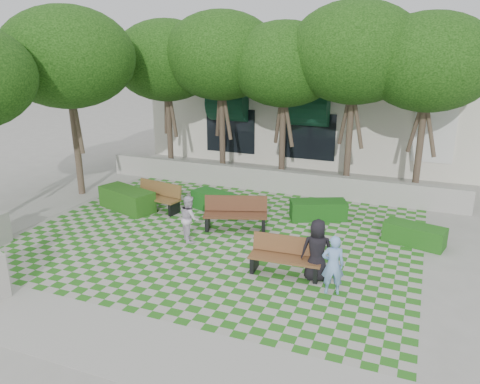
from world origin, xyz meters
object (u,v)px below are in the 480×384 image
at_px(person_blue, 333,265).
at_px(hedge_midleft, 217,202).
at_px(hedge_east, 414,235).
at_px(person_white, 189,218).
at_px(bench_mid, 236,214).
at_px(hedge_west, 127,199).
at_px(person_dark, 317,250).
at_px(bench_east, 286,257).
at_px(hedge_midright, 318,210).
at_px(bench_west, 157,197).

bearing_deg(person_blue, hedge_midleft, -59.66).
bearing_deg(hedge_east, person_white, -160.79).
distance_m(bench_mid, hedge_west, 4.40).
bearing_deg(person_dark, bench_mid, -51.40).
height_order(hedge_east, person_white, person_white).
xyz_separation_m(hedge_midleft, person_white, (0.31, -2.70, 0.38)).
distance_m(bench_east, bench_mid, 3.40).
bearing_deg(hedge_midleft, person_white, -83.39).
bearing_deg(person_dark, hedge_east, -139.23).
distance_m(hedge_midright, person_blue, 5.07).
xyz_separation_m(bench_mid, person_blue, (3.74, -2.95, 0.24)).
bearing_deg(hedge_midleft, hedge_midright, 8.83).
relative_size(hedge_west, person_blue, 1.47).
bearing_deg(person_dark, person_blue, 118.13).
relative_size(hedge_midright, person_dark, 1.16).
height_order(bench_west, person_white, person_white).
bearing_deg(hedge_west, person_blue, -21.61).
distance_m(hedge_midright, person_white, 4.63).
bearing_deg(bench_west, bench_east, -17.84).
bearing_deg(hedge_midright, hedge_east, -17.80).
relative_size(bench_east, hedge_midleft, 1.00).
bearing_deg(hedge_midleft, bench_mid, -46.40).
bearing_deg(hedge_midright, person_white, -135.01).
bearing_deg(bench_mid, person_white, -144.01).
bearing_deg(bench_east, hedge_west, 155.50).
bearing_deg(bench_west, bench_mid, -1.07).
xyz_separation_m(bench_mid, bench_west, (-3.36, 0.66, -0.03)).
distance_m(bench_west, hedge_midleft, 2.20).
bearing_deg(bench_east, bench_west, 148.98).
xyz_separation_m(hedge_west, person_blue, (8.12, -3.22, 0.37)).
xyz_separation_m(hedge_east, person_white, (-6.43, -2.24, 0.41)).
bearing_deg(hedge_east, bench_mid, -170.91).
distance_m(bench_east, person_white, 3.53).
xyz_separation_m(bench_east, hedge_midright, (-0.11, 4.28, -0.15)).
xyz_separation_m(bench_east, hedge_east, (3.06, 3.26, -0.17)).
relative_size(hedge_midleft, person_white, 1.35).
bearing_deg(person_dark, hedge_midright, -92.61).
bearing_deg(hedge_midright, bench_west, -167.67).
xyz_separation_m(hedge_midleft, hedge_west, (-3.11, -1.07, 0.05)).
height_order(bench_east, hedge_west, bench_east).
bearing_deg(person_blue, hedge_east, -133.43).
bearing_deg(bench_east, hedge_midright, 88.33).
bearing_deg(bench_mid, bench_west, 150.05).
distance_m(hedge_east, person_dark, 4.00).
height_order(bench_west, person_blue, person_blue).
height_order(bench_west, hedge_east, bench_west).
height_order(hedge_midright, hedge_midleft, hedge_midleft).
bearing_deg(hedge_midleft, bench_west, -161.88).
xyz_separation_m(hedge_west, person_dark, (7.61, -2.66, 0.43)).
bearing_deg(bench_mid, bench_east, -63.62).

